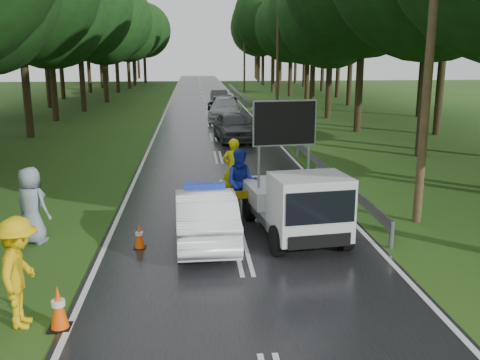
{
  "coord_description": "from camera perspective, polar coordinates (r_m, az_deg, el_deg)",
  "views": [
    {
      "loc": [
        -1.1,
        -12.09,
        4.71
      ],
      "look_at": [
        0.14,
        2.11,
        1.3
      ],
      "focal_mm": 40.0,
      "sensor_mm": 36.0,
      "label": 1
    }
  ],
  "objects": [
    {
      "name": "barrier",
      "position": [
        14.97,
        0.35,
        -2.03
      ],
      "size": [
        2.26,
        0.48,
        0.95
      ],
      "rotation": [
        0.0,
        0.0,
        0.19
      ],
      "color": "#F6F70D",
      "rests_on": "ground"
    },
    {
      "name": "queue_car_third",
      "position": [
        44.3,
        -1.83,
        8.2
      ],
      "size": [
        2.79,
        5.0,
        1.32
      ],
      "primitive_type": "imported",
      "rotation": [
        0.0,
        0.0,
        -0.13
      ],
      "color": "black",
      "rests_on": "ground"
    },
    {
      "name": "queue_car_second",
      "position": [
        38.32,
        -1.65,
        7.57
      ],
      "size": [
        2.68,
        5.59,
        1.57
      ],
      "primitive_type": "imported",
      "rotation": [
        0.0,
        0.0,
        -0.09
      ],
      "color": "#B0B3B8",
      "rests_on": "ground"
    },
    {
      "name": "bystander_right",
      "position": [
        14.36,
        -21.34,
        -2.55
      ],
      "size": [
        1.13,
        0.98,
        1.96
      ],
      "primitive_type": "imported",
      "rotation": [
        0.0,
        0.0,
        2.68
      ],
      "color": "gray",
      "rests_on": "ground"
    },
    {
      "name": "cone_left_mid",
      "position": [
        13.4,
        -10.69,
        -5.93
      ],
      "size": [
        0.31,
        0.31,
        0.65
      ],
      "color": "black",
      "rests_on": "ground"
    },
    {
      "name": "bystander_left",
      "position": [
        10.14,
        -22.46,
        -9.09
      ],
      "size": [
        0.8,
        1.32,
        2.0
      ],
      "primitive_type": "imported",
      "rotation": [
        0.0,
        0.0,
        1.62
      ],
      "color": "#E5B60C",
      "rests_on": "ground"
    },
    {
      "name": "ground",
      "position": [
        13.02,
        0.2,
        -7.75
      ],
      "size": [
        160.0,
        160.0,
        0.0
      ],
      "primitive_type": "plane",
      "color": "#224B15",
      "rests_on": "ground"
    },
    {
      "name": "guardrail",
      "position": [
        42.23,
        1.58,
        7.79
      ],
      "size": [
        0.12,
        60.06,
        0.7
      ],
      "color": "gray",
      "rests_on": "ground"
    },
    {
      "name": "cone_center",
      "position": [
        12.96,
        -4.13,
        -6.06
      ],
      "size": [
        0.38,
        0.38,
        0.8
      ],
      "color": "black",
      "rests_on": "ground"
    },
    {
      "name": "civilian",
      "position": [
        15.59,
        0.17,
        -0.3
      ],
      "size": [
        1.03,
        0.84,
        2.0
      ],
      "primitive_type": "imported",
      "rotation": [
        0.0,
        0.0,
        -0.08
      ],
      "color": "#192BA8",
      "rests_on": "ground"
    },
    {
      "name": "utility_pole_mid",
      "position": [
        40.58,
        4.06,
        13.92
      ],
      "size": [
        1.4,
        0.24,
        10.0
      ],
      "color": "#41311E",
      "rests_on": "ground"
    },
    {
      "name": "utility_pole_near",
      "position": [
        15.43,
        19.71,
        14.02
      ],
      "size": [
        1.4,
        0.24,
        10.0
      ],
      "color": "#41311E",
      "rests_on": "ground"
    },
    {
      "name": "police_sedan",
      "position": [
        13.59,
        -3.77,
        -3.77
      ],
      "size": [
        1.62,
        4.23,
        1.51
      ],
      "rotation": [
        0.0,
        0.0,
        3.18
      ],
      "color": "white",
      "rests_on": "ground"
    },
    {
      "name": "queue_car_first",
      "position": [
        29.32,
        -0.73,
        5.74
      ],
      "size": [
        2.25,
        4.7,
        1.55
      ],
      "primitive_type": "imported",
      "rotation": [
        0.0,
        0.0,
        0.09
      ],
      "color": "#3F4246",
      "rests_on": "ground"
    },
    {
      "name": "road",
      "position": [
        42.36,
        -3.5,
        7.06
      ],
      "size": [
        7.0,
        140.0,
        0.02
      ],
      "primitive_type": "cube",
      "color": "black",
      "rests_on": "ground"
    },
    {
      "name": "utility_pole_far",
      "position": [
        66.39,
        0.47,
        13.76
      ],
      "size": [
        1.4,
        0.24,
        10.0
      ],
      "color": "#41311E",
      "rests_on": "ground"
    },
    {
      "name": "officer",
      "position": [
        17.53,
        -0.72,
        1.24
      ],
      "size": [
        0.74,
        0.49,
        2.0
      ],
      "primitive_type": "imported",
      "rotation": [
        0.0,
        0.0,
        3.16
      ],
      "color": "yellow",
      "rests_on": "ground"
    },
    {
      "name": "queue_car_fourth",
      "position": [
        50.27,
        -2.2,
        8.81
      ],
      "size": [
        1.65,
        4.03,
        1.3
      ],
      "primitive_type": "imported",
      "rotation": [
        0.0,
        0.0,
        0.07
      ],
      "color": "#3F4347",
      "rests_on": "ground"
    },
    {
      "name": "work_truck",
      "position": [
        13.91,
        5.98,
        -2.39
      ],
      "size": [
        2.43,
        4.51,
        3.43
      ],
      "rotation": [
        0.0,
        0.0,
        0.13
      ],
      "color": "gray",
      "rests_on": "ground"
    },
    {
      "name": "cone_right",
      "position": [
        15.54,
        10.02,
        -3.08
      ],
      "size": [
        0.33,
        0.33,
        0.7
      ],
      "color": "black",
      "rests_on": "ground"
    },
    {
      "name": "cone_far",
      "position": [
        16.04,
        -1.59,
        -2.32
      ],
      "size": [
        0.34,
        0.34,
        0.72
      ],
      "color": "black",
      "rests_on": "ground"
    },
    {
      "name": "cone_near_left",
      "position": [
        10.03,
        -18.79,
        -12.79
      ],
      "size": [
        0.38,
        0.38,
        0.81
      ],
      "color": "black",
      "rests_on": "ground"
    }
  ]
}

